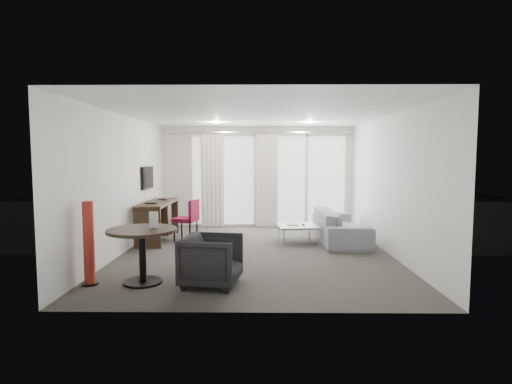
{
  "coord_description": "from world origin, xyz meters",
  "views": [
    {
      "loc": [
        0.09,
        -7.49,
        1.79
      ],
      "look_at": [
        0.0,
        0.6,
        1.1
      ],
      "focal_mm": 28.0,
      "sensor_mm": 36.0,
      "label": 1
    }
  ],
  "objects_px": {
    "red_lamp": "(89,243)",
    "coffee_table": "(297,234)",
    "desk": "(158,221)",
    "sofa": "(340,225)",
    "rattan_chair_a": "(277,203)",
    "rattan_chair_b": "(325,205)",
    "desk_chair": "(186,220)",
    "tub_armchair": "(212,260)",
    "round_table": "(143,256)"
  },
  "relations": [
    {
      "from": "desk",
      "to": "tub_armchair",
      "type": "xyz_separation_m",
      "value": [
        1.56,
        -3.12,
        -0.06
      ]
    },
    {
      "from": "rattan_chair_b",
      "to": "desk_chair",
      "type": "bearing_deg",
      "value": -136.91
    },
    {
      "from": "tub_armchair",
      "to": "desk_chair",
      "type": "bearing_deg",
      "value": 25.81
    },
    {
      "from": "rattan_chair_a",
      "to": "desk",
      "type": "bearing_deg",
      "value": -139.25
    },
    {
      "from": "desk",
      "to": "round_table",
      "type": "height_order",
      "value": "desk"
    },
    {
      "from": "red_lamp",
      "to": "tub_armchair",
      "type": "bearing_deg",
      "value": -0.61
    },
    {
      "from": "red_lamp",
      "to": "rattan_chair_b",
      "type": "relative_size",
      "value": 1.46
    },
    {
      "from": "desk",
      "to": "red_lamp",
      "type": "bearing_deg",
      "value": -93.27
    },
    {
      "from": "round_table",
      "to": "rattan_chair_b",
      "type": "bearing_deg",
      "value": 59.73
    },
    {
      "from": "tub_armchair",
      "to": "rattan_chair_b",
      "type": "height_order",
      "value": "rattan_chair_b"
    },
    {
      "from": "desk",
      "to": "rattan_chair_b",
      "type": "xyz_separation_m",
      "value": [
        4.14,
        3.12,
        -0.01
      ]
    },
    {
      "from": "desk_chair",
      "to": "coffee_table",
      "type": "bearing_deg",
      "value": 10.58
    },
    {
      "from": "desk",
      "to": "desk_chair",
      "type": "height_order",
      "value": "desk_chair"
    },
    {
      "from": "round_table",
      "to": "red_lamp",
      "type": "relative_size",
      "value": 0.83
    },
    {
      "from": "desk_chair",
      "to": "desk",
      "type": "bearing_deg",
      "value": -169.53
    },
    {
      "from": "desk_chair",
      "to": "rattan_chair_b",
      "type": "height_order",
      "value": "desk_chair"
    },
    {
      "from": "desk_chair",
      "to": "coffee_table",
      "type": "relative_size",
      "value": 1.08
    },
    {
      "from": "sofa",
      "to": "rattan_chair_b",
      "type": "xyz_separation_m",
      "value": [
        0.18,
        3.16,
        0.07
      ]
    },
    {
      "from": "desk_chair",
      "to": "rattan_chair_a",
      "type": "height_order",
      "value": "rattan_chair_a"
    },
    {
      "from": "tub_armchair",
      "to": "red_lamp",
      "type": "bearing_deg",
      "value": 98.16
    },
    {
      "from": "coffee_table",
      "to": "rattan_chair_b",
      "type": "relative_size",
      "value": 1.02
    },
    {
      "from": "coffee_table",
      "to": "sofa",
      "type": "height_order",
      "value": "sofa"
    },
    {
      "from": "red_lamp",
      "to": "sofa",
      "type": "xyz_separation_m",
      "value": [
        4.14,
        3.06,
        -0.26
      ]
    },
    {
      "from": "tub_armchair",
      "to": "sofa",
      "type": "xyz_separation_m",
      "value": [
        2.41,
        3.08,
        -0.02
      ]
    },
    {
      "from": "desk",
      "to": "coffee_table",
      "type": "bearing_deg",
      "value": -4.06
    },
    {
      "from": "sofa",
      "to": "rattan_chair_b",
      "type": "bearing_deg",
      "value": -3.22
    },
    {
      "from": "desk",
      "to": "round_table",
      "type": "xyz_separation_m",
      "value": [
        0.55,
        -3.02,
        -0.03
      ]
    },
    {
      "from": "coffee_table",
      "to": "sofa",
      "type": "relative_size",
      "value": 0.36
    },
    {
      "from": "round_table",
      "to": "tub_armchair",
      "type": "distance_m",
      "value": 1.01
    },
    {
      "from": "desk_chair",
      "to": "tub_armchair",
      "type": "height_order",
      "value": "desk_chair"
    },
    {
      "from": "desk_chair",
      "to": "rattan_chair_b",
      "type": "distance_m",
      "value": 4.74
    },
    {
      "from": "sofa",
      "to": "red_lamp",
      "type": "bearing_deg",
      "value": 126.46
    },
    {
      "from": "desk_chair",
      "to": "coffee_table",
      "type": "xyz_separation_m",
      "value": [
        2.41,
        -0.17,
        -0.26
      ]
    },
    {
      "from": "desk",
      "to": "sofa",
      "type": "bearing_deg",
      "value": -0.61
    },
    {
      "from": "red_lamp",
      "to": "tub_armchair",
      "type": "xyz_separation_m",
      "value": [
        1.73,
        -0.02,
        -0.23
      ]
    },
    {
      "from": "red_lamp",
      "to": "coffee_table",
      "type": "distance_m",
      "value": 4.33
    },
    {
      "from": "desk_chair",
      "to": "red_lamp",
      "type": "relative_size",
      "value": 0.75
    },
    {
      "from": "tub_armchair",
      "to": "round_table",
      "type": "bearing_deg",
      "value": 93.22
    },
    {
      "from": "red_lamp",
      "to": "rattan_chair_b",
      "type": "height_order",
      "value": "red_lamp"
    },
    {
      "from": "desk_chair",
      "to": "red_lamp",
      "type": "distance_m",
      "value": 3.16
    },
    {
      "from": "tub_armchair",
      "to": "rattan_chair_a",
      "type": "bearing_deg",
      "value": -1.6
    },
    {
      "from": "round_table",
      "to": "rattan_chair_b",
      "type": "relative_size",
      "value": 1.21
    },
    {
      "from": "red_lamp",
      "to": "coffee_table",
      "type": "xyz_separation_m",
      "value": [
        3.2,
        2.89,
        -0.41
      ]
    },
    {
      "from": "coffee_table",
      "to": "rattan_chair_b",
      "type": "bearing_deg",
      "value": 71.47
    },
    {
      "from": "rattan_chair_a",
      "to": "tub_armchair",
      "type": "bearing_deg",
      "value": -110.18
    },
    {
      "from": "rattan_chair_a",
      "to": "rattan_chair_b",
      "type": "relative_size",
      "value": 1.12
    },
    {
      "from": "tub_armchair",
      "to": "rattan_chair_a",
      "type": "height_order",
      "value": "rattan_chair_a"
    },
    {
      "from": "round_table",
      "to": "rattan_chair_a",
      "type": "xyz_separation_m",
      "value": [
        2.18,
        6.35,
        0.06
      ]
    },
    {
      "from": "desk",
      "to": "sofa",
      "type": "relative_size",
      "value": 0.78
    },
    {
      "from": "rattan_chair_b",
      "to": "desk",
      "type": "bearing_deg",
      "value": -141.81
    }
  ]
}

